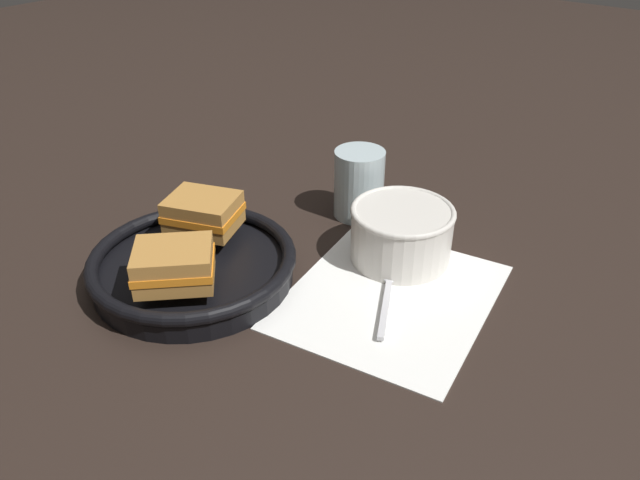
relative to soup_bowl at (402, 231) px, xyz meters
The scene contains 8 objects.
ground_plane 0.11m from the soup_bowl, 167.91° to the left, with size 4.00×4.00×0.00m, color black.
napkin 0.10m from the soup_bowl, 154.94° to the right, with size 0.31×0.28×0.00m.
soup_bowl is the anchor object (origin of this frame).
spoon 0.08m from the soup_bowl, 159.34° to the right, with size 0.15×0.09×0.01m.
skillet 0.28m from the soup_bowl, 138.30° to the left, with size 0.27×0.27×0.04m.
sandwich_near_left 0.27m from the soup_bowl, 125.26° to the left, with size 0.10×0.11×0.05m.
sandwich_near_right 0.30m from the soup_bowl, 149.79° to the left, with size 0.12×0.12×0.05m.
drinking_glass 0.14m from the soup_bowl, 60.32° to the left, with size 0.08×0.08×0.11m.
Camera 1 is at (-0.54, -0.38, 0.48)m, focal length 35.00 mm.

